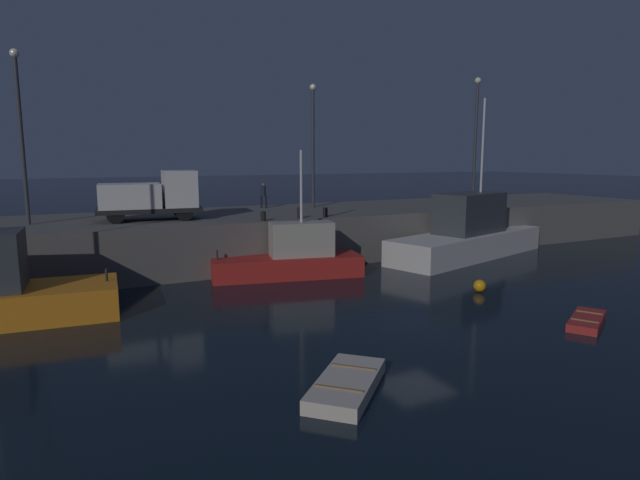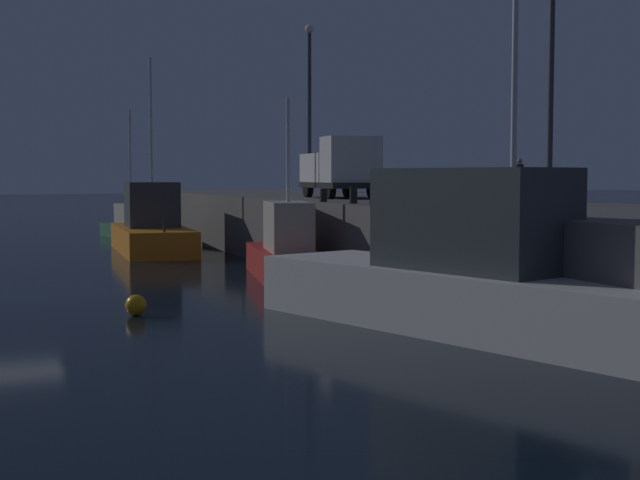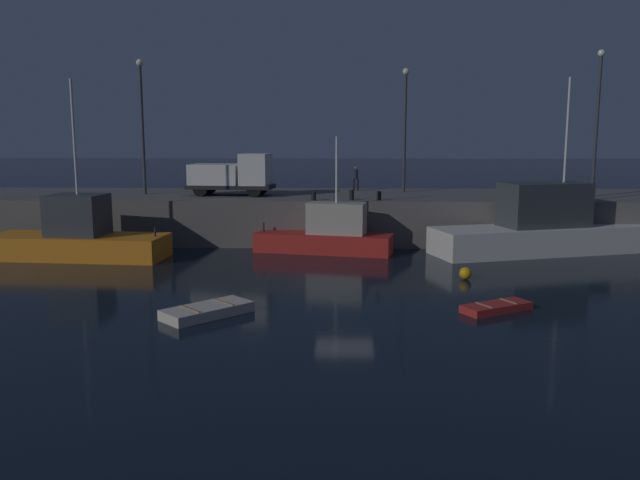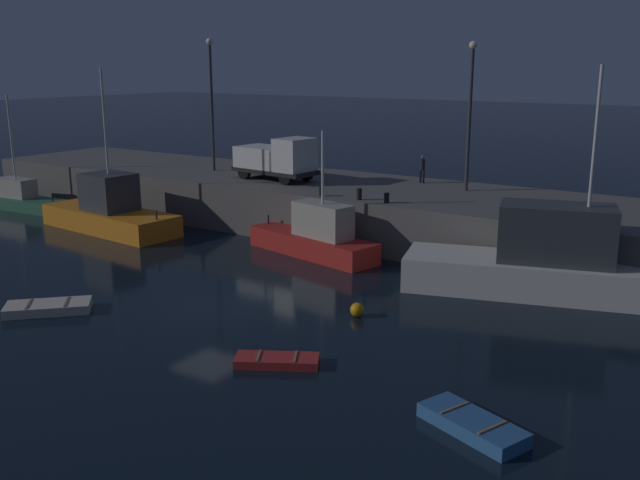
{
  "view_description": "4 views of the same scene",
  "coord_description": "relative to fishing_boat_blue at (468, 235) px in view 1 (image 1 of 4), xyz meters",
  "views": [
    {
      "loc": [
        -11.77,
        -15.49,
        6.18
      ],
      "look_at": [
        1.77,
        11.38,
        1.48
      ],
      "focal_mm": 29.85,
      "sensor_mm": 36.0,
      "label": 1
    },
    {
      "loc": [
        30.23,
        -2.21,
        3.81
      ],
      "look_at": [
        2.08,
        9.46,
        1.64
      ],
      "focal_mm": 51.26,
      "sensor_mm": 36.0,
      "label": 2
    },
    {
      "loc": [
        -0.33,
        -26.94,
        6.61
      ],
      "look_at": [
        -1.29,
        8.65,
        0.83
      ],
      "focal_mm": 36.37,
      "sensor_mm": 36.0,
      "label": 3
    },
    {
      "loc": [
        19.02,
        -20.48,
        9.84
      ],
      "look_at": [
        -0.12,
        8.59,
        1.1
      ],
      "focal_mm": 39.75,
      "sensor_mm": 36.0,
      "label": 4
    }
  ],
  "objects": [
    {
      "name": "ground_plane",
      "position": [
        -11.25,
        -9.63,
        -1.37
      ],
      "size": [
        320.0,
        320.0,
        0.0
      ],
      "primitive_type": "plane",
      "color": "black"
    },
    {
      "name": "pier_quay",
      "position": [
        -11.25,
        5.73,
        0.02
      ],
      "size": [
        60.33,
        9.41,
        2.79
      ],
      "color": "#5B5956",
      "rests_on": "ground"
    },
    {
      "name": "fishing_boat_blue",
      "position": [
        0.0,
        0.0,
        0.0
      ],
      "size": [
        13.0,
        6.77,
        9.77
      ],
      "color": "silver",
      "rests_on": "ground"
    },
    {
      "name": "fishing_boat_orange",
      "position": [
        -12.15,
        -0.28,
        -0.37
      ],
      "size": [
        8.02,
        3.73,
        6.53
      ],
      "color": "red",
      "rests_on": "ground"
    },
    {
      "name": "dinghy_orange_near",
      "position": [
        -16.38,
        -13.5,
        -1.18
      ],
      "size": [
        3.35,
        3.35,
        0.43
      ],
      "color": "beige",
      "rests_on": "ground"
    },
    {
      "name": "dinghy_red_small",
      "position": [
        -5.52,
        -12.54,
        -1.23
      ],
      "size": [
        2.94,
        2.27,
        0.33
      ],
      "color": "#B22823",
      "rests_on": "ground"
    },
    {
      "name": "mooring_buoy_near",
      "position": [
        -5.63,
        -7.05,
        -1.09
      ],
      "size": [
        0.57,
        0.57,
        0.57
      ],
      "primitive_type": "sphere",
      "color": "orange",
      "rests_on": "ground"
    },
    {
      "name": "lamp_post_west",
      "position": [
        -24.18,
        5.47,
        6.39
      ],
      "size": [
        0.44,
        0.44,
        8.58
      ],
      "color": "#38383D",
      "rests_on": "pier_quay"
    },
    {
      "name": "lamp_post_east",
      "position": [
        -7.09,
        7.52,
        6.18
      ],
      "size": [
        0.44,
        0.44,
        8.18
      ],
      "color": "#38383D",
      "rests_on": "pier_quay"
    },
    {
      "name": "lamp_post_central",
      "position": [
        4.44,
        4.52,
        6.58
      ],
      "size": [
        0.44,
        0.44,
        8.95
      ],
      "color": "#38383D",
      "rests_on": "pier_quay"
    },
    {
      "name": "utility_truck",
      "position": [
        -18.2,
        4.56,
        2.74
      ],
      "size": [
        5.6,
        2.84,
        2.67
      ],
      "color": "black",
      "rests_on": "pier_quay"
    },
    {
      "name": "dockworker",
      "position": [
        -10.31,
        8.54,
        2.36
      ],
      "size": [
        0.41,
        0.41,
        1.65
      ],
      "color": "black",
      "rests_on": "pier_quay"
    },
    {
      "name": "bollard_west",
      "position": [
        -12.99,
        1.56,
        1.67
      ],
      "size": [
        0.28,
        0.28,
        0.51
      ],
      "primitive_type": "cylinder",
      "color": "black",
      "rests_on": "pier_quay"
    },
    {
      "name": "bollard_central",
      "position": [
        -10.74,
        1.78,
        1.72
      ],
      "size": [
        0.28,
        0.28,
        0.6
      ],
      "primitive_type": "cylinder",
      "color": "black",
      "rests_on": "pier_quay"
    },
    {
      "name": "bollard_east",
      "position": [
        -9.12,
        1.79,
        1.68
      ],
      "size": [
        0.28,
        0.28,
        0.53
      ],
      "primitive_type": "cylinder",
      "color": "black",
      "rests_on": "pier_quay"
    }
  ]
}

